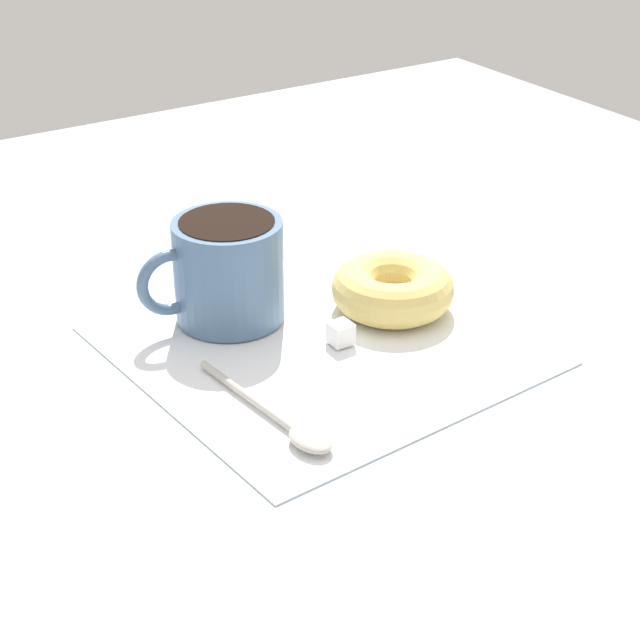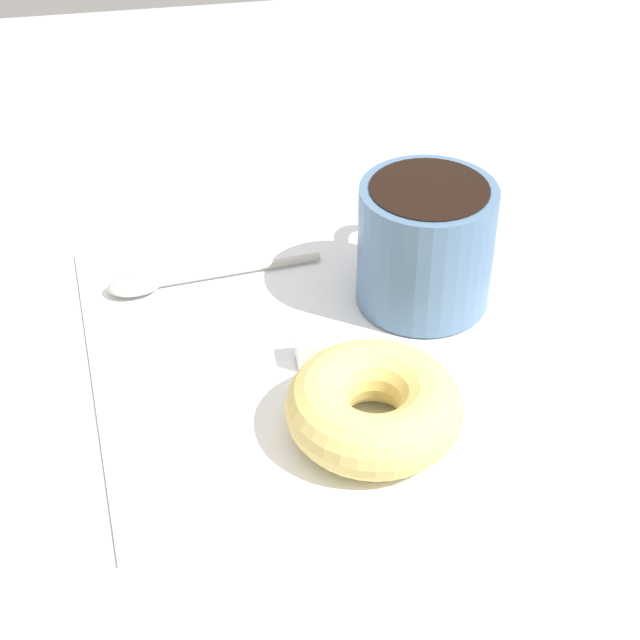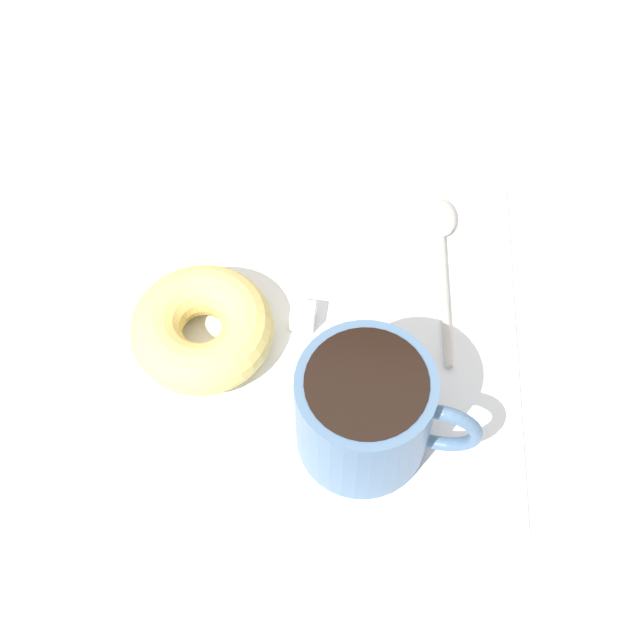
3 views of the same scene
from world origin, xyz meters
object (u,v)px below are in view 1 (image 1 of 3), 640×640
at_px(donut, 393,289).
at_px(spoon, 290,425).
at_px(coffee_cup, 226,269).
at_px(sugar_cube, 341,333).

height_order(donut, spoon, donut).
bearing_deg(spoon, coffee_cup, 75.87).
distance_m(coffee_cup, donut, 0.14).
relative_size(coffee_cup, spoon, 0.81).
distance_m(spoon, sugar_cube, 0.12).
height_order(coffee_cup, spoon, coffee_cup).
distance_m(coffee_cup, spoon, 0.17).
xyz_separation_m(coffee_cup, spoon, (-0.04, -0.16, -0.04)).
height_order(donut, sugar_cube, donut).
relative_size(coffee_cup, sugar_cube, 7.03).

